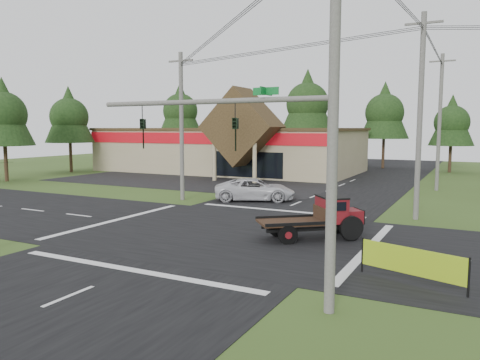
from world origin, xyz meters
The scene contains 20 objects.
ground centered at (0.00, 0.00, 0.00)m, with size 120.00×120.00×0.00m, color #344A1A.
road_ns centered at (0.00, 0.00, 0.01)m, with size 12.00×120.00×0.02m, color black.
road_ew centered at (0.00, 0.00, 0.01)m, with size 120.00×12.00×0.02m, color black.
parking_apron centered at (-14.00, 19.00, 0.01)m, with size 28.00×14.00×0.02m, color black.
cvs_building centered at (-15.70, 29.57, 2.78)m, with size 30.40×18.20×9.19m.
traffic_signal_mast centered at (5.82, -7.50, 4.43)m, with size 8.12×0.24×7.00m.
utility_pole_nr centered at (7.50, -7.50, 5.64)m, with size 2.00×0.30×11.00m.
utility_pole_nw centered at (-8.00, 8.00, 5.39)m, with size 2.00×0.30×10.50m.
utility_pole_ne centered at (8.00, 8.00, 5.89)m, with size 2.00×0.30×11.50m.
utility_pole_n centered at (8.00, 22.00, 5.74)m, with size 2.00×0.30×11.20m.
tree_row_a centered at (-30.00, 40.00, 8.05)m, with size 6.72×6.72×12.12m.
tree_row_b centered at (-20.00, 42.00, 6.70)m, with size 5.60×5.60×10.10m.
tree_row_c centered at (-10.00, 41.00, 8.72)m, with size 7.28×7.28×13.13m.
tree_row_d centered at (0.00, 42.00, 7.38)m, with size 6.16×6.16×11.11m.
tree_row_e centered at (8.00, 40.00, 6.03)m, with size 5.04×5.04×9.09m.
tree_side_w centered at (-32.00, 20.00, 6.70)m, with size 5.60×5.60×10.10m.
tree_side_w_near centered at (-30.00, 10.00, 6.70)m, with size 5.60×5.60×10.10m.
antique_flatbed_truck centered at (4.23, 0.71, 1.02)m, with size 1.87×4.90×2.05m, color #5D0D12, non-canonical shape.
roadside_banner centered at (9.24, -3.89, 0.64)m, with size 3.74×0.11×1.28m, color #86A716, non-canonical shape.
white_pickup centered at (-3.18, 10.12, 0.79)m, with size 2.63×5.71×1.59m, color silver.
Camera 1 is at (11.08, -19.99, 5.19)m, focal length 35.00 mm.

